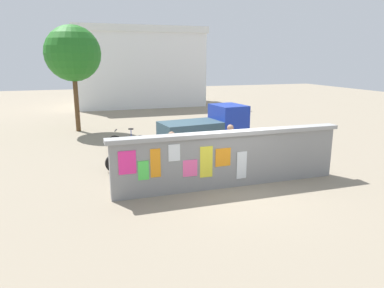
{
  "coord_description": "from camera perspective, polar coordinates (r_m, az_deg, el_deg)",
  "views": [
    {
      "loc": [
        -4.22,
        -9.23,
        3.74
      ],
      "look_at": [
        -0.64,
        1.69,
        0.96
      ],
      "focal_mm": 33.01,
      "sensor_mm": 36.0,
      "label": 1
    }
  ],
  "objects": [
    {
      "name": "ground",
      "position": [
        18.13,
        -4.29,
        1.64
      ],
      "size": [
        60.0,
        60.0,
        0.0
      ],
      "primitive_type": "plane",
      "color": "gray"
    },
    {
      "name": "poster_wall",
      "position": [
        10.55,
        6.13,
        -2.3
      ],
      "size": [
        7.23,
        0.42,
        1.69
      ],
      "color": "gray",
      "rests_on": "ground"
    },
    {
      "name": "auto_rickshaw_truck",
      "position": [
        14.75,
        2.55,
        2.47
      ],
      "size": [
        3.76,
        1.94,
        1.85
      ],
      "color": "black",
      "rests_on": "ground"
    },
    {
      "name": "motorcycle",
      "position": [
        12.33,
        -9.35,
        -2.02
      ],
      "size": [
        1.9,
        0.56,
        0.87
      ],
      "color": "black",
      "rests_on": "ground"
    },
    {
      "name": "bicycle_near",
      "position": [
        13.26,
        12.76,
        -1.51
      ],
      "size": [
        1.68,
        0.52,
        0.95
      ],
      "color": "black",
      "rests_on": "ground"
    },
    {
      "name": "bicycle_far",
      "position": [
        14.91,
        -10.34,
        0.27
      ],
      "size": [
        1.66,
        0.6,
        0.95
      ],
      "color": "black",
      "rests_on": "ground"
    },
    {
      "name": "person_walking",
      "position": [
        10.74,
        -3.29,
        -1.3
      ],
      "size": [
        0.41,
        0.41,
        1.62
      ],
      "color": "#D83F72",
      "rests_on": "ground"
    },
    {
      "name": "person_bystander",
      "position": [
        11.92,
        6.15,
        0.14
      ],
      "size": [
        0.46,
        0.46,
        1.62
      ],
      "color": "#338CBF",
      "rests_on": "ground"
    },
    {
      "name": "tree_roadside",
      "position": [
        19.4,
        -18.71,
        13.65
      ],
      "size": [
        2.82,
        2.82,
        5.42
      ],
      "color": "brown",
      "rests_on": "ground"
    },
    {
      "name": "building_background",
      "position": [
        30.25,
        -8.8,
        12.22
      ],
      "size": [
        10.16,
        6.54,
        6.17
      ],
      "color": "white",
      "rests_on": "ground"
    }
  ]
}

